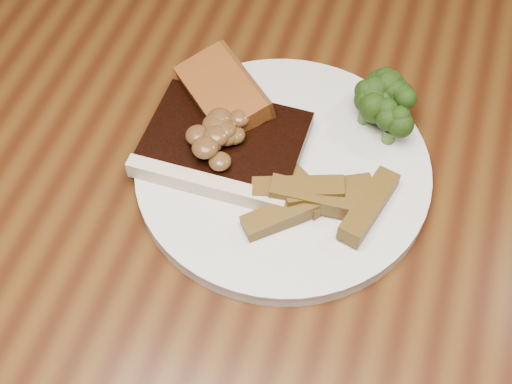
% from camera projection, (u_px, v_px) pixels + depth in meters
% --- Properties ---
extents(dining_table, '(1.60, 0.90, 0.75)m').
position_uv_depth(dining_table, '(271.00, 247.00, 0.76)').
color(dining_table, '#43260D').
rests_on(dining_table, ground).
extents(chair_far, '(0.48, 0.48, 0.87)m').
position_uv_depth(chair_far, '(384.00, 10.00, 1.23)').
color(chair_far, black).
rests_on(chair_far, ground).
extents(plate, '(0.33, 0.33, 0.01)m').
position_uv_depth(plate, '(283.00, 171.00, 0.69)').
color(plate, silver).
rests_on(plate, dining_table).
extents(steak, '(0.15, 0.11, 0.02)m').
position_uv_depth(steak, '(224.00, 145.00, 0.69)').
color(steak, black).
rests_on(steak, plate).
extents(steak_bone, '(0.15, 0.01, 0.02)m').
position_uv_depth(steak_bone, '(206.00, 187.00, 0.66)').
color(steak_bone, beige).
rests_on(steak_bone, plate).
extents(mushroom_pile, '(0.08, 0.08, 0.03)m').
position_uv_depth(mushroom_pile, '(225.00, 131.00, 0.67)').
color(mushroom_pile, '#55341A').
rests_on(mushroom_pile, steak).
extents(garlic_bread, '(0.11, 0.11, 0.02)m').
position_uv_depth(garlic_bread, '(222.00, 105.00, 0.72)').
color(garlic_bread, brown).
rests_on(garlic_bread, plate).
extents(potato_wedges, '(0.11, 0.11, 0.02)m').
position_uv_depth(potato_wedges, '(338.00, 190.00, 0.66)').
color(potato_wedges, brown).
rests_on(potato_wedges, plate).
extents(broccoli_cluster, '(0.07, 0.07, 0.04)m').
position_uv_depth(broccoli_cluster, '(370.00, 105.00, 0.71)').
color(broccoli_cluster, '#1E370C').
rests_on(broccoli_cluster, plate).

